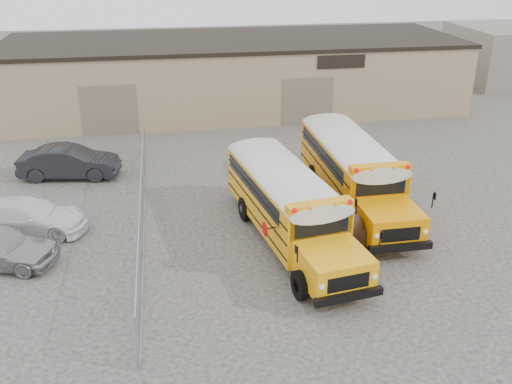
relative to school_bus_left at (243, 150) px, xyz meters
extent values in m
plane|color=#312E2C|center=(1.32, -6.53, -1.64)|extent=(120.00, 120.00, 0.00)
cube|color=tan|center=(1.32, 13.47, 0.61)|extent=(30.00, 10.00, 4.50)
cube|color=black|center=(1.32, 13.47, 2.91)|extent=(30.20, 10.20, 0.25)
cube|color=black|center=(7.32, 8.45, 2.26)|extent=(3.00, 0.08, 0.80)
cube|color=#736452|center=(-6.68, 8.45, -0.14)|extent=(3.20, 0.08, 3.00)
cube|color=#736452|center=(5.32, 8.45, -0.14)|extent=(3.20, 0.08, 3.00)
cylinder|color=#999BA1|center=(-4.68, -12.53, -0.74)|extent=(0.07, 0.07, 1.80)
cylinder|color=#999BA1|center=(-4.68, -9.53, -0.74)|extent=(0.07, 0.07, 1.80)
cylinder|color=#999BA1|center=(-4.68, -6.53, -0.74)|extent=(0.07, 0.07, 1.80)
cylinder|color=#999BA1|center=(-4.68, -3.53, -0.74)|extent=(0.07, 0.07, 1.80)
cylinder|color=#999BA1|center=(-4.68, -0.53, -0.74)|extent=(0.07, 0.07, 1.80)
cylinder|color=#999BA1|center=(-4.68, 2.47, -0.74)|extent=(0.07, 0.07, 1.80)
cylinder|color=#999BA1|center=(-4.68, 5.47, -0.74)|extent=(0.07, 0.07, 1.80)
cylinder|color=#999BA1|center=(-4.68, -3.53, 0.14)|extent=(0.05, 18.00, 0.05)
cylinder|color=#999BA1|center=(-4.68, -3.53, -1.59)|extent=(0.05, 18.00, 0.05)
cube|color=#999BA1|center=(-4.68, -3.53, -0.74)|extent=(0.02, 18.00, 1.70)
cube|color=#FDA70C|center=(-0.06, 0.41, -0.16)|extent=(3.47, 7.51, 1.95)
cube|color=#FDA70C|center=(0.65, -4.20, -0.59)|extent=(2.39, 2.39, 1.09)
cube|color=black|center=(0.49, -3.14, 0.38)|extent=(1.94, 0.36, 0.71)
cube|color=silver|center=(-0.06, 0.41, 0.95)|extent=(3.48, 7.59, 0.38)
cube|color=#FDA70C|center=(0.46, -2.93, 0.98)|extent=(2.38, 0.83, 0.34)
sphere|color=#E50705|center=(-0.50, -3.30, 1.10)|extent=(0.19, 0.19, 0.19)
sphere|color=#E50705|center=(1.48, -2.99, 1.10)|extent=(0.19, 0.19, 0.19)
sphere|color=orange|center=(0.05, -3.21, 1.10)|extent=(0.19, 0.19, 0.19)
sphere|color=orange|center=(0.93, -3.07, 1.10)|extent=(0.19, 0.19, 0.19)
cube|color=black|center=(0.83, -5.31, -1.03)|extent=(2.34, 0.57, 0.27)
cube|color=black|center=(-0.63, 4.04, -1.03)|extent=(2.33, 0.55, 0.27)
cube|color=black|center=(-0.06, 0.41, -0.24)|extent=(3.48, 7.38, 0.06)
cube|color=black|center=(-0.11, 0.69, 0.38)|extent=(3.32, 6.39, 0.59)
cylinder|color=black|center=(-0.48, -4.27, -1.14)|extent=(0.42, 1.02, 0.99)
cylinder|color=black|center=(1.76, -3.92, -1.14)|extent=(0.42, 1.02, 0.99)
cylinder|color=black|center=(-1.41, 1.67, -1.14)|extent=(0.42, 1.02, 0.99)
cylinder|color=black|center=(0.83, 2.02, -1.14)|extent=(0.42, 1.02, 0.99)
cylinder|color=#BF0505|center=(-1.28, -2.28, -0.05)|extent=(0.11, 0.53, 0.53)
cube|color=#F89200|center=(4.37, 3.48, -0.13)|extent=(2.52, 7.44, 2.00)
cube|color=#F89200|center=(4.42, -1.31, -0.57)|extent=(2.17, 2.17, 1.12)
cube|color=black|center=(4.41, -0.21, 0.43)|extent=(2.00, 0.08, 0.73)
cube|color=silver|center=(4.37, 3.48, 1.02)|extent=(2.52, 7.52, 0.39)
cube|color=#F89200|center=(4.41, 0.01, 1.05)|extent=(2.40, 0.51, 0.35)
sphere|color=#E50705|center=(3.39, -0.22, 1.17)|extent=(0.20, 0.20, 0.20)
sphere|color=#E50705|center=(5.44, -0.20, 1.17)|extent=(0.20, 0.20, 0.20)
sphere|color=orange|center=(3.95, -0.22, 1.17)|extent=(0.20, 0.20, 0.20)
sphere|color=orange|center=(4.87, -0.21, 1.17)|extent=(0.20, 0.20, 0.20)
cube|color=black|center=(4.44, -2.46, -1.01)|extent=(2.39, 0.24, 0.27)
cube|color=black|center=(4.33, 7.24, -1.01)|extent=(2.39, 0.22, 0.27)
cube|color=black|center=(4.37, 3.48, -0.20)|extent=(2.56, 7.30, 0.06)
cube|color=black|center=(4.37, 3.77, 0.43)|extent=(2.54, 6.27, 0.61)
cylinder|color=black|center=(3.26, -1.21, -1.13)|extent=(0.28, 1.02, 1.01)
cylinder|color=black|center=(5.58, -1.19, -1.13)|extent=(0.28, 1.02, 1.01)
cylinder|color=black|center=(3.19, 4.95, -1.13)|extent=(0.28, 1.02, 1.01)
cylinder|color=black|center=(5.51, 4.97, -1.13)|extent=(0.28, 1.02, 1.01)
cube|color=black|center=(2.86, -7.25, -1.09)|extent=(1.11, 1.00, 1.08)
sphere|color=black|center=(2.86, -7.25, -0.61)|extent=(1.19, 1.19, 1.19)
imported|color=white|center=(-9.20, -3.61, -0.96)|extent=(4.99, 2.88, 1.36)
imported|color=black|center=(-8.29, 2.04, -0.85)|extent=(4.94, 2.27, 1.57)
camera|label=1|loc=(-3.60, -25.10, 9.16)|focal=40.00mm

